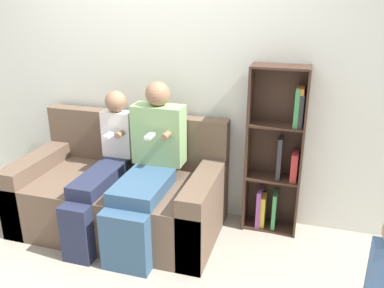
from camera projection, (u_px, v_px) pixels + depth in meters
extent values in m
plane|color=#9E9384|center=(113.00, 266.00, 3.07)|extent=(14.00, 14.00, 0.00)
cube|color=silver|center=(158.00, 73.00, 3.57)|extent=(10.00, 0.06, 2.55)
cube|color=brown|center=(116.00, 207.00, 3.45)|extent=(1.72, 0.78, 0.47)
cube|color=brown|center=(137.00, 161.00, 3.78)|extent=(1.72, 0.14, 0.94)
cube|color=brown|center=(38.00, 188.00, 3.63)|extent=(0.20, 0.78, 0.61)
cube|color=brown|center=(202.00, 213.00, 3.22)|extent=(0.20, 0.78, 0.61)
cube|color=#335170|center=(125.00, 243.00, 2.96)|extent=(0.37, 0.12, 0.47)
cube|color=#335170|center=(142.00, 187.00, 3.17)|extent=(0.37, 0.57, 0.11)
cube|color=#84AD70|center=(159.00, 134.00, 3.40)|extent=(0.43, 0.19, 0.50)
sphere|color=#8C664C|center=(158.00, 94.00, 3.28)|extent=(0.20, 0.20, 0.20)
cylinder|color=#8C664C|center=(166.00, 136.00, 3.22)|extent=(0.05, 0.10, 0.05)
cube|color=white|center=(150.00, 136.00, 3.21)|extent=(0.05, 0.12, 0.02)
cube|color=#232842|center=(77.00, 234.00, 3.07)|extent=(0.23, 0.12, 0.47)
cube|color=#232842|center=(99.00, 179.00, 3.31)|extent=(0.23, 0.64, 0.11)
cube|color=white|center=(118.00, 134.00, 3.56)|extent=(0.27, 0.12, 0.41)
sphere|color=#8C664C|center=(116.00, 102.00, 3.46)|extent=(0.19, 0.19, 0.19)
cylinder|color=#8C664C|center=(120.00, 134.00, 3.43)|extent=(0.05, 0.10, 0.05)
cube|color=white|center=(109.00, 135.00, 3.40)|extent=(0.05, 0.12, 0.02)
cube|color=#3D281E|center=(248.00, 149.00, 3.40)|extent=(0.02, 0.24, 1.42)
cube|color=#3D281E|center=(302.00, 155.00, 3.28)|extent=(0.02, 0.24, 1.42)
cube|color=#3D281E|center=(276.00, 148.00, 3.44)|extent=(0.46, 0.02, 1.42)
cube|color=#3D281E|center=(269.00, 226.00, 3.59)|extent=(0.42, 0.20, 0.02)
cube|color=#3D281E|center=(273.00, 178.00, 3.42)|extent=(0.42, 0.20, 0.02)
cube|color=#3D281E|center=(277.00, 125.00, 3.26)|extent=(0.42, 0.20, 0.02)
cube|color=#3D281E|center=(281.00, 67.00, 3.09)|extent=(0.42, 0.20, 0.02)
cube|color=#429956|center=(297.00, 107.00, 3.16)|extent=(0.04, 0.15, 0.31)
cube|color=orange|center=(299.00, 107.00, 3.16)|extent=(0.06, 0.15, 0.31)
cube|color=#934CA3|center=(259.00, 207.00, 3.55)|extent=(0.04, 0.17, 0.34)
cube|color=#333338|center=(300.00, 110.00, 3.16)|extent=(0.05, 0.15, 0.26)
cube|color=beige|center=(298.00, 110.00, 3.17)|extent=(0.05, 0.12, 0.26)
cube|color=gold|center=(262.00, 210.00, 3.55)|extent=(0.06, 0.14, 0.28)
cube|color=#333338|center=(280.00, 158.00, 3.35)|extent=(0.03, 0.13, 0.36)
cube|color=#C63838|center=(294.00, 166.00, 3.33)|extent=(0.05, 0.15, 0.24)
cube|color=#429956|center=(274.00, 210.00, 3.52)|extent=(0.03, 0.15, 0.32)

